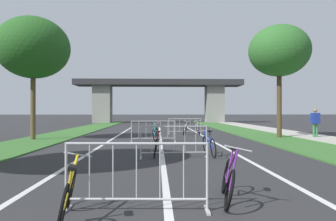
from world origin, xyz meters
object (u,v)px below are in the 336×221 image
at_px(tree_right_pine_far, 279,51).
at_px(crowd_barrier_fourth, 185,126).
at_px(crowd_barrier_second, 174,142).
at_px(crowd_barrier_third, 153,132).
at_px(bicycle_red_1, 156,145).
at_px(bicycle_white_6, 198,129).
at_px(crowd_barrier_nearest, 137,177).
at_px(bicycle_purple_0, 228,180).
at_px(bicycle_silver_4, 185,129).
at_px(pedestrian_waiting, 315,120).
at_px(tree_left_oak_mid, 33,48).
at_px(bicycle_teal_5, 156,134).
at_px(bicycle_yellow_3, 68,194).
at_px(bicycle_blue_2, 209,145).

relative_size(tree_right_pine_far, crowd_barrier_fourth, 2.90).
distance_m(crowd_barrier_second, crowd_barrier_third, 5.52).
height_order(crowd_barrier_second, bicycle_red_1, crowd_barrier_second).
bearing_deg(bicycle_white_6, crowd_barrier_nearest, 81.67).
relative_size(bicycle_purple_0, bicycle_silver_4, 1.02).
distance_m(crowd_barrier_fourth, pedestrian_waiting, 7.96).
height_order(tree_left_oak_mid, pedestrian_waiting, tree_left_oak_mid).
xyz_separation_m(crowd_barrier_nearest, bicycle_teal_5, (0.24, 11.30, -0.14)).
height_order(crowd_barrier_third, bicycle_purple_0, crowd_barrier_third).
relative_size(crowd_barrier_third, bicycle_purple_0, 1.29).
bearing_deg(bicycle_teal_5, crowd_barrier_second, -75.29).
bearing_deg(crowd_barrier_second, tree_left_oak_mid, 136.89).
distance_m(tree_left_oak_mid, bicycle_silver_4, 10.19).
xyz_separation_m(crowd_barrier_second, bicycle_yellow_3, (-1.79, -5.81, -0.17)).
height_order(crowd_barrier_second, crowd_barrier_third, same).
bearing_deg(bicycle_yellow_3, crowd_barrier_third, 74.95).
distance_m(bicycle_purple_0, bicycle_silver_4, 15.33).
bearing_deg(bicycle_purple_0, crowd_barrier_second, -73.07).
bearing_deg(crowd_barrier_second, pedestrian_waiting, 41.20).
bearing_deg(bicycle_teal_5, bicycle_yellow_3, -87.08).
height_order(bicycle_silver_4, bicycle_white_6, bicycle_white_6).
bearing_deg(crowd_barrier_fourth, bicycle_purple_0, -92.32).
bearing_deg(bicycle_blue_2, pedestrian_waiting, 38.84).
relative_size(crowd_barrier_second, crowd_barrier_fourth, 1.01).
bearing_deg(crowd_barrier_second, bicycle_yellow_3, -107.13).
height_order(crowd_barrier_fourth, bicycle_silver_4, crowd_barrier_fourth).
bearing_deg(bicycle_yellow_3, bicycle_white_6, 66.81).
bearing_deg(bicycle_teal_5, crowd_barrier_nearest, -82.53).
xyz_separation_m(tree_left_oak_mid, crowd_barrier_nearest, (6.25, -12.11, -4.35)).
distance_m(tree_right_pine_far, bicycle_red_1, 10.89).
bearing_deg(crowd_barrier_second, bicycle_teal_5, 96.03).
bearing_deg(pedestrian_waiting, crowd_barrier_second, -148.08).
relative_size(bicycle_blue_2, bicycle_white_6, 1.06).
height_order(tree_left_oak_mid, bicycle_yellow_3, tree_left_oak_mid).
relative_size(crowd_barrier_fourth, bicycle_white_6, 1.35).
xyz_separation_m(crowd_barrier_third, bicycle_white_6, (2.87, 5.10, -0.17)).
bearing_deg(pedestrian_waiting, bicycle_red_1, -152.06).
bearing_deg(crowd_barrier_nearest, bicycle_yellow_3, -159.65).
relative_size(bicycle_yellow_3, bicycle_white_6, 1.04).
distance_m(crowd_barrier_fourth, bicycle_silver_4, 0.63).
bearing_deg(crowd_barrier_nearest, crowd_barrier_second, 81.11).
xyz_separation_m(tree_right_pine_far, pedestrian_waiting, (1.99, -0.18, -3.92)).
distance_m(bicycle_purple_0, bicycle_teal_5, 10.91).
bearing_deg(crowd_barrier_second, crowd_barrier_nearest, -98.89).
height_order(crowd_barrier_nearest, bicycle_blue_2, crowd_barrier_nearest).
xyz_separation_m(crowd_barrier_nearest, crowd_barrier_fourth, (2.16, 16.40, 0.00)).
bearing_deg(bicycle_silver_4, bicycle_red_1, -89.19).
distance_m(tree_right_pine_far, crowd_barrier_third, 8.65).
height_order(bicycle_red_1, bicycle_white_6, bicycle_white_6).
height_order(crowd_barrier_third, bicycle_red_1, crowd_barrier_third).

